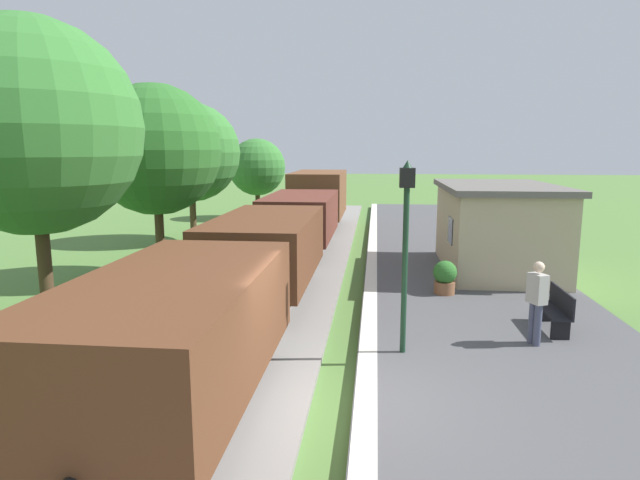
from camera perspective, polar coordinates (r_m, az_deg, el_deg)
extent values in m
plane|color=#517A38|center=(8.92, 2.20, -18.06)|extent=(160.00, 160.00, 0.00)
cube|color=#4C4C4F|center=(9.25, 23.35, -16.96)|extent=(6.00, 60.00, 0.25)
cube|color=silver|center=(8.79, 4.93, -16.67)|extent=(0.36, 60.00, 0.01)
cube|color=gray|center=(9.34, -13.31, -16.57)|extent=(3.80, 60.00, 0.12)
cube|color=slate|center=(9.08, -8.88, -16.29)|extent=(0.07, 60.00, 0.14)
cube|color=slate|center=(9.53, -17.59, -15.34)|extent=(0.07, 60.00, 0.14)
cube|color=brown|center=(8.19, -15.27, -8.98)|extent=(2.50, 5.60, 1.60)
cube|color=black|center=(8.42, -15.07, -13.18)|extent=(2.10, 5.15, 0.50)
cylinder|color=black|center=(10.08, -11.32, -10.64)|extent=(1.56, 0.84, 0.84)
cylinder|color=black|center=(7.07, -20.50, -20.45)|extent=(1.56, 0.84, 0.84)
cylinder|color=black|center=(11.05, -9.57, -7.37)|extent=(0.20, 0.30, 0.20)
cube|color=brown|center=(14.34, -5.77, -0.63)|extent=(2.50, 5.60, 1.60)
cube|color=black|center=(14.48, -5.72, -3.16)|extent=(2.10, 5.15, 0.50)
cylinder|color=black|center=(16.25, -4.43, -2.62)|extent=(1.56, 0.84, 0.84)
cylinder|color=black|center=(12.84, -7.32, -6.03)|extent=(1.56, 0.84, 0.84)
cylinder|color=black|center=(17.31, -3.75, -0.99)|extent=(0.20, 0.30, 0.20)
cylinder|color=black|center=(11.70, -8.66, -6.38)|extent=(0.20, 0.30, 0.20)
cube|color=brown|center=(20.77, -2.07, 2.65)|extent=(2.50, 5.60, 1.60)
cube|color=black|center=(20.87, -2.06, 0.88)|extent=(2.10, 5.15, 0.50)
cylinder|color=black|center=(22.66, -1.43, 0.96)|extent=(1.56, 0.84, 0.84)
cylinder|color=black|center=(19.16, -2.81, -0.69)|extent=(1.56, 0.84, 0.84)
cylinder|color=black|center=(23.76, -1.07, 1.98)|extent=(0.20, 0.30, 0.20)
cylinder|color=black|center=(17.99, -3.38, -0.57)|extent=(0.20, 0.30, 0.20)
cube|color=brown|center=(27.26, -0.13, 5.00)|extent=(2.50, 5.60, 2.20)
cube|color=black|center=(27.35, -0.13, 3.02)|extent=(2.10, 5.15, 0.50)
cylinder|color=black|center=(29.15, 0.25, 2.94)|extent=(1.56, 0.84, 0.84)
cylinder|color=black|center=(25.62, -0.56, 1.99)|extent=(1.56, 0.84, 0.84)
cylinder|color=black|center=(30.27, 0.47, 3.67)|extent=(0.20, 0.30, 0.20)
cylinder|color=black|center=(24.45, -0.87, 2.20)|extent=(0.20, 0.30, 0.20)
cube|color=tan|center=(18.15, 18.35, 1.02)|extent=(3.20, 5.50, 2.60)
cube|color=#66605B|center=(18.00, 18.58, 5.39)|extent=(3.50, 5.80, 0.18)
cube|color=black|center=(16.77, 13.78, 1.00)|extent=(0.03, 0.90, 0.80)
cube|color=black|center=(12.71, 23.55, -6.91)|extent=(0.42, 1.50, 0.04)
cube|color=black|center=(12.70, 24.44, -5.84)|extent=(0.04, 1.50, 0.45)
cube|color=black|center=(12.23, 24.31, -8.74)|extent=(0.38, 0.06, 0.42)
cube|color=black|center=(13.32, 22.71, -7.14)|extent=(0.38, 0.06, 0.42)
cube|color=black|center=(23.06, 15.54, 0.78)|extent=(0.42, 1.50, 0.04)
cube|color=black|center=(23.05, 16.03, 1.37)|extent=(0.04, 1.50, 0.45)
cube|color=black|center=(22.51, 15.76, -0.04)|extent=(0.38, 0.06, 0.42)
cube|color=black|center=(23.68, 15.28, 0.46)|extent=(0.38, 0.06, 0.42)
cylinder|color=#474C66|center=(11.62, 22.24, -8.41)|extent=(0.15, 0.15, 0.86)
cylinder|color=#474C66|center=(11.74, 21.74, -8.20)|extent=(0.15, 0.15, 0.86)
cube|color=#B2ADA8|center=(11.49, 22.23, -4.83)|extent=(0.37, 0.44, 0.60)
sphere|color=beige|center=(11.39, 22.37, -2.69)|extent=(0.22, 0.22, 0.22)
cylinder|color=brown|center=(14.95, 13.16, -4.97)|extent=(0.56, 0.56, 0.34)
sphere|color=#2D6B28|center=(14.85, 13.22, -3.38)|extent=(0.64, 0.64, 0.64)
cylinder|color=#193823|center=(10.25, 9.04, -3.39)|extent=(0.11, 0.11, 3.20)
cube|color=black|center=(10.00, 9.31, 6.60)|extent=(0.28, 0.28, 0.36)
sphere|color=#F2E5BF|center=(10.00, 9.31, 6.60)|extent=(0.20, 0.20, 0.20)
cone|color=#193823|center=(9.99, 9.35, 7.97)|extent=(0.20, 0.20, 0.16)
cylinder|color=#4C3823|center=(12.60, -27.25, -3.64)|extent=(0.28, 0.28, 2.95)
sphere|color=#387A33|center=(12.32, -28.40, 10.54)|extent=(4.33, 4.33, 4.33)
cylinder|color=#4C3823|center=(17.79, -16.73, 0.10)|extent=(0.28, 0.28, 2.59)
sphere|color=#2D6B28|center=(17.56, -17.19, 9.20)|extent=(4.07, 4.07, 4.07)
cylinder|color=#4C3823|center=(24.54, -13.42, 2.55)|extent=(0.28, 0.28, 2.36)
sphere|color=#387A33|center=(24.36, -13.68, 9.10)|extent=(4.33, 4.33, 4.33)
cylinder|color=#4C3823|center=(32.07, -6.67, 3.90)|extent=(0.28, 0.28, 1.80)
sphere|color=#387A33|center=(31.92, -6.75, 7.75)|extent=(3.34, 3.34, 3.34)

